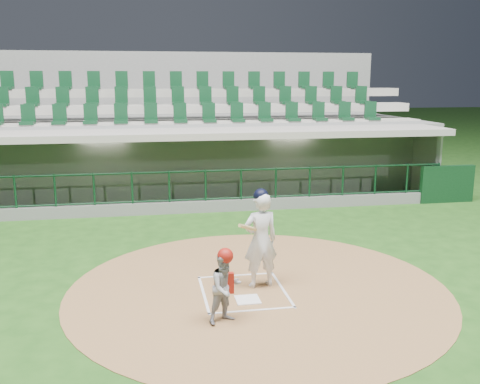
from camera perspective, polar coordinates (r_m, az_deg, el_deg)
name	(u,v)px	position (r m, az deg, el deg)	size (l,w,h in m)	color
ground	(241,286)	(10.45, 0.09, -10.02)	(120.00, 120.00, 0.00)	#1C4513
dirt_circle	(258,289)	(10.32, 1.95, -10.29)	(7.20, 7.20, 0.01)	brown
home_plate	(248,300)	(9.81, 0.82, -11.41)	(0.43, 0.43, 0.02)	white
batter_box_chalk	(244,291)	(10.17, 0.39, -10.56)	(1.55, 1.80, 0.01)	white
dugout_structure	(202,170)	(17.69, -4.11, 2.35)	(16.40, 3.70, 3.00)	gray
seating_deck	(191,145)	(20.67, -5.26, 5.00)	(17.00, 6.72, 5.15)	slate
batter	(260,238)	(10.12, 2.20, -4.97)	(0.90, 0.91, 1.92)	silver
catcher	(225,286)	(8.78, -1.57, -9.98)	(0.71, 0.64, 1.26)	#98989E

